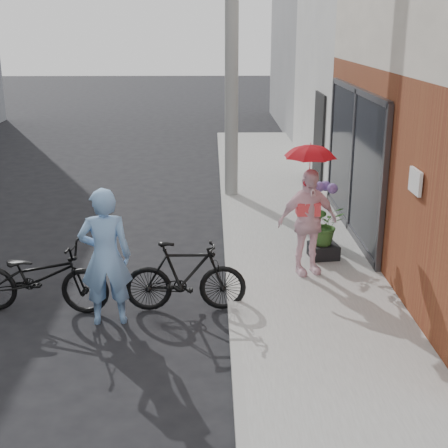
{
  "coord_description": "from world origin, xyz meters",
  "views": [
    {
      "loc": [
        0.68,
        -7.13,
        3.65
      ],
      "look_at": [
        0.84,
        0.79,
        1.1
      ],
      "focal_mm": 50.0,
      "sensor_mm": 36.0,
      "label": 1
    }
  ],
  "objects_px": {
    "utility_pole": "(232,32)",
    "kimono_woman": "(307,222)",
    "bike_left": "(38,277)",
    "bike_right": "(185,276)",
    "officer": "(105,257)",
    "planter": "(323,251)"
  },
  "relations": [
    {
      "from": "utility_pole",
      "to": "kimono_woman",
      "type": "distance_m",
      "value": 5.31
    },
    {
      "from": "bike_left",
      "to": "bike_right",
      "type": "height_order",
      "value": "bike_left"
    },
    {
      "from": "officer",
      "to": "bike_right",
      "type": "xyz_separation_m",
      "value": [
        0.97,
        0.33,
        -0.41
      ]
    },
    {
      "from": "utility_pole",
      "to": "kimono_woman",
      "type": "bearing_deg",
      "value": -77.98
    },
    {
      "from": "kimono_woman",
      "to": "utility_pole",
      "type": "bearing_deg",
      "value": 84.78
    },
    {
      "from": "officer",
      "to": "bike_right",
      "type": "relative_size",
      "value": 1.11
    },
    {
      "from": "utility_pole",
      "to": "bike_left",
      "type": "bearing_deg",
      "value": -116.02
    },
    {
      "from": "officer",
      "to": "bike_left",
      "type": "xyz_separation_m",
      "value": [
        -0.95,
        0.33,
        -0.4
      ]
    },
    {
      "from": "utility_pole",
      "to": "planter",
      "type": "relative_size",
      "value": 16.66
    },
    {
      "from": "utility_pole",
      "to": "officer",
      "type": "relative_size",
      "value": 3.94
    },
    {
      "from": "bike_right",
      "to": "kimono_woman",
      "type": "xyz_separation_m",
      "value": [
        1.74,
        1.0,
        0.42
      ]
    },
    {
      "from": "officer",
      "to": "kimono_woman",
      "type": "height_order",
      "value": "officer"
    },
    {
      "from": "bike_left",
      "to": "officer",
      "type": "bearing_deg",
      "value": -104.43
    },
    {
      "from": "bike_left",
      "to": "planter",
      "type": "bearing_deg",
      "value": -63.46
    },
    {
      "from": "kimono_woman",
      "to": "bike_left",
      "type": "bearing_deg",
      "value": 177.98
    },
    {
      "from": "officer",
      "to": "kimono_woman",
      "type": "distance_m",
      "value": 3.02
    },
    {
      "from": "bike_right",
      "to": "kimono_woman",
      "type": "distance_m",
      "value": 2.05
    },
    {
      "from": "bike_left",
      "to": "planter",
      "type": "relative_size",
      "value": 4.44
    },
    {
      "from": "kimono_woman",
      "to": "planter",
      "type": "relative_size",
      "value": 3.74
    },
    {
      "from": "utility_pole",
      "to": "officer",
      "type": "bearing_deg",
      "value": -106.61
    },
    {
      "from": "bike_left",
      "to": "planter",
      "type": "height_order",
      "value": "bike_left"
    },
    {
      "from": "bike_left",
      "to": "kimono_woman",
      "type": "relative_size",
      "value": 1.19
    }
  ]
}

